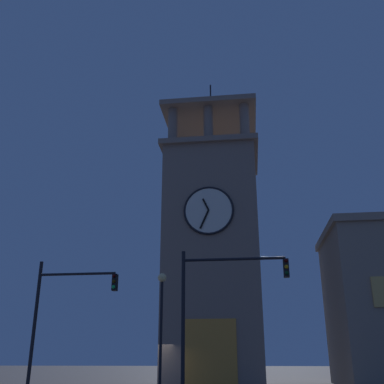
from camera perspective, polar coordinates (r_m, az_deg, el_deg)
clocktower at (r=33.21m, az=2.66°, el=-7.83°), size 7.13×6.94×23.05m
traffic_signal_near at (r=19.01m, az=3.25°, el=-12.93°), size 4.42×0.41×5.93m
traffic_signal_mid at (r=22.04m, az=-16.01°, el=-13.58°), size 3.80×0.41×5.95m
street_lamp at (r=23.26m, az=-3.85°, el=-14.47°), size 0.44×0.44×5.73m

